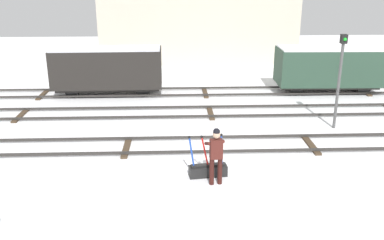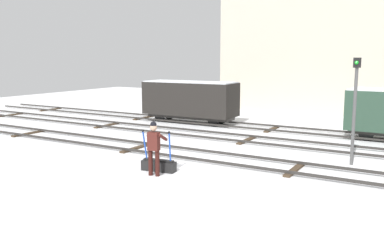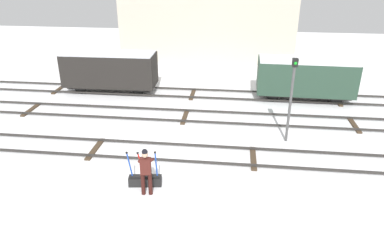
% 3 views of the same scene
% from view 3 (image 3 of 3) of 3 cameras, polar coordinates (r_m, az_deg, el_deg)
% --- Properties ---
extents(ground_plane, '(60.00, 60.00, 0.00)m').
position_cam_3_polar(ground_plane, '(15.95, -3.12, -5.43)').
color(ground_plane, white).
extents(track_main_line, '(44.00, 1.94, 0.18)m').
position_cam_3_polar(track_main_line, '(15.90, -3.13, -5.10)').
color(track_main_line, '#2D2B28').
rests_on(track_main_line, ground_plane).
extents(track_siding_near, '(44.00, 1.94, 0.18)m').
position_cam_3_polar(track_siding_near, '(19.48, -1.14, 0.70)').
color(track_siding_near, '#2D2B28').
rests_on(track_siding_near, ground_plane).
extents(track_siding_far, '(44.00, 1.94, 0.18)m').
position_cam_3_polar(track_siding_far, '(22.76, 0.08, 4.25)').
color(track_siding_far, '#2D2B28').
rests_on(track_siding_far, ground_plane).
extents(switch_lever_frame, '(1.29, 0.52, 1.45)m').
position_cam_3_polar(switch_lever_frame, '(13.92, -7.43, -9.27)').
color(switch_lever_frame, black).
rests_on(switch_lever_frame, ground_plane).
extents(rail_worker, '(0.60, 0.72, 1.86)m').
position_cam_3_polar(rail_worker, '(13.01, -7.31, -7.62)').
color(rail_worker, '#351511').
rests_on(rail_worker, ground_plane).
extents(signal_post, '(0.24, 0.32, 3.96)m').
position_cam_3_polar(signal_post, '(16.68, 15.45, 4.20)').
color(signal_post, '#4C4C4C').
rests_on(signal_post, ground_plane).
extents(freight_car_far_end, '(5.65, 2.32, 2.48)m').
position_cam_3_polar(freight_car_far_end, '(22.61, 17.45, 6.49)').
color(freight_car_far_end, '#2D2B28').
rests_on(freight_car_far_end, ground_plane).
extents(freight_car_back_track, '(5.78, 2.13, 2.54)m').
position_cam_3_polar(freight_car_back_track, '(23.50, -12.82, 7.74)').
color(freight_car_back_track, '#2D2B28').
rests_on(freight_car_back_track, ground_plane).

